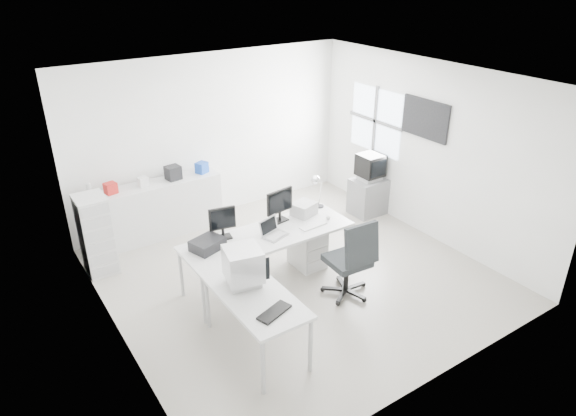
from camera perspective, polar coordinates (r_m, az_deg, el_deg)
floor at (r=7.47m, az=0.86°, el=-7.48°), size 5.00×5.00×0.01m
ceiling at (r=6.37m, az=1.03°, el=14.05°), size 5.00×5.00×0.01m
back_wall at (r=8.83m, az=-8.38°, el=7.79°), size 5.00×0.02×2.80m
left_wall at (r=5.89m, az=-19.56°, el=-3.12°), size 0.02×5.00×2.80m
right_wall at (r=8.38m, az=15.25°, el=6.13°), size 0.02×5.00×2.80m
window at (r=9.09m, az=9.69°, el=9.54°), size 0.02×1.20×1.10m
wall_picture at (r=8.27m, az=15.00°, el=9.56°), size 0.04×0.90×0.60m
main_desk at (r=7.15m, az=-2.17°, el=-5.57°), size 2.40×0.80×0.75m
side_desk at (r=6.02m, az=-3.58°, el=-12.49°), size 0.70×1.40×0.75m
drawer_pedestal at (r=7.56m, az=2.16°, el=-4.35°), size 0.40×0.50×0.60m
inkjet_printer at (r=6.67m, az=-8.93°, el=-3.99°), size 0.47×0.42×0.14m
lcd_monitor_small at (r=6.82m, az=-7.30°, el=-1.66°), size 0.39×0.27×0.45m
lcd_monitor_large at (r=7.21m, az=-0.93°, el=0.20°), size 0.46×0.24×0.46m
laptop at (r=6.86m, az=-1.45°, el=-2.28°), size 0.46×0.47×0.24m
white_keyboard at (r=7.17m, az=2.83°, el=-1.97°), size 0.42×0.16×0.02m
white_mouse at (r=7.36m, az=4.49°, el=-1.04°), size 0.07×0.07×0.07m
laser_printer at (r=7.45m, az=1.78°, el=-0.09°), size 0.39×0.36×0.19m
desk_lamp at (r=7.64m, az=3.59°, el=1.70°), size 0.20×0.20×0.46m
crt_monitor at (r=5.85m, az=-4.99°, el=-6.62°), size 0.46×0.46×0.44m
black_keyboard at (r=5.51m, az=-1.54°, el=-11.50°), size 0.43×0.28×0.03m
office_chair at (r=6.83m, az=6.61°, el=-5.41°), size 0.71×0.71×1.15m
tv_cabinet at (r=9.20m, az=8.90°, el=1.30°), size 0.59×0.48×0.65m
crt_tv at (r=8.99m, az=9.14°, el=4.47°), size 0.50×0.48×0.45m
sideboard at (r=8.59m, az=-13.51°, el=0.02°), size 1.84×0.46×0.92m
clutter_box_a at (r=8.17m, az=-19.11°, el=2.09°), size 0.20×0.18×0.17m
clutter_box_b at (r=8.29m, az=-15.81°, el=2.83°), size 0.16×0.14×0.15m
clutter_box_c at (r=8.42m, az=-12.65°, el=3.85°), size 0.25×0.23×0.22m
clutter_box_d at (r=8.60m, az=-9.56°, el=4.45°), size 0.23×0.22×0.18m
clutter_bottle at (r=8.14m, az=-21.22°, el=1.85°), size 0.07×0.07×0.22m
filing_cabinet at (r=7.78m, az=-20.55°, el=-2.78°), size 0.41×0.49×1.18m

